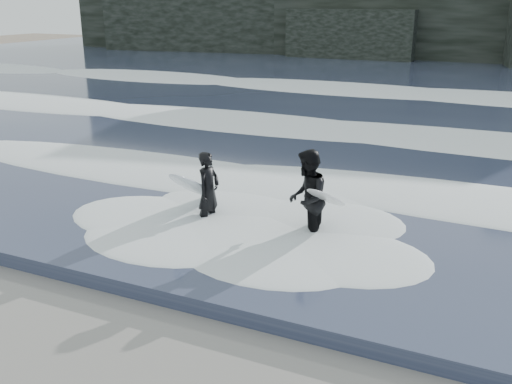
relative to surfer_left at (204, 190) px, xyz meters
The scene contains 6 objects.
sea 22.75m from the surfer_left, 86.37° to the left, with size 90.00×52.00×0.30m, color #303850.
foam_near 3.09m from the surfer_left, 61.92° to the left, with size 60.00×3.20×0.20m, color white.
foam_mid 9.81m from the surfer_left, 81.56° to the left, with size 60.00×4.00×0.24m, color white.
foam_far 18.76m from the surfer_left, 85.60° to the left, with size 60.00×4.80×0.30m, color white.
surfer_left is the anchor object (origin of this frame).
surfer_right 2.36m from the surfer_left, ahead, with size 1.20×1.80×2.01m.
Camera 1 is at (4.44, -3.88, 4.83)m, focal length 40.00 mm.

